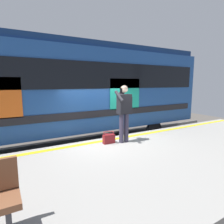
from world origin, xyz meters
TOP-DOWN VIEW (x-y plane):
  - ground_plane at (0.00, 0.00)m, footprint 24.06×24.06m
  - platform at (0.00, 2.10)m, footprint 13.39×4.20m
  - safety_line at (0.00, 0.30)m, footprint 13.12×0.16m
  - track_rail_near at (0.00, -1.30)m, footprint 17.41×0.08m
  - track_rail_far at (0.00, -2.74)m, footprint 17.41×0.08m
  - train_carriage at (0.87, -2.01)m, footprint 11.95×3.03m
  - passenger at (-0.36, 0.71)m, footprint 0.57×0.55m
  - handbag at (0.10, 0.59)m, footprint 0.37×0.33m

SIDE VIEW (x-z plane):
  - ground_plane at x=0.00m, z-range 0.00..0.00m
  - track_rail_near at x=0.00m, z-range 0.00..0.16m
  - track_rail_far at x=0.00m, z-range 0.00..0.16m
  - platform at x=0.00m, z-range 0.00..0.87m
  - safety_line at x=0.00m, z-range 0.87..0.88m
  - handbag at x=0.10m, z-range 0.86..1.21m
  - passenger at x=-0.36m, z-range 1.04..2.77m
  - train_carriage at x=0.87m, z-range 0.54..4.52m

